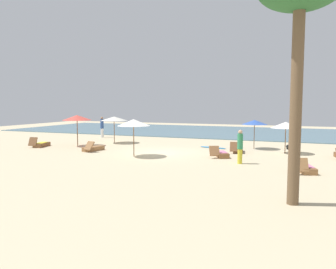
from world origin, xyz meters
name	(u,v)px	position (x,y,z in m)	size (l,w,h in m)	color
ground_plane	(162,153)	(0.00, 0.00, 0.00)	(60.00, 60.00, 0.00)	beige
ocean_water	(221,132)	(0.00, 17.00, 0.03)	(48.00, 16.00, 0.06)	slate
umbrella_0	(114,119)	(-5.60, 3.52, 1.94)	(2.13, 2.13, 2.11)	brown
umbrella_1	(286,125)	(7.34, 2.66, 1.80)	(1.85, 1.85, 2.00)	brown
umbrella_2	(255,122)	(5.23, 4.12, 1.85)	(1.74, 1.74, 2.02)	brown
umbrella_3	(77,118)	(-7.17, 0.89, 2.10)	(2.14, 2.14, 2.29)	brown
umbrella_4	(134,123)	(-0.98, -1.94, 2.02)	(1.95, 1.95, 2.23)	brown
lounger_1	(238,150)	(4.49, 2.00, 0.18)	(0.83, 1.72, 0.73)	brown
lounger_2	(93,148)	(-4.59, -0.90, 0.17)	(0.95, 1.77, 0.70)	olive
lounger_3	(305,169)	(8.50, -3.14, 0.18)	(1.01, 1.74, 0.74)	olive
lounger_4	(41,144)	(-9.33, -0.55, 0.18)	(0.96, 1.72, 0.75)	brown
lounger_5	(221,154)	(3.91, -0.24, 0.18)	(1.23, 1.77, 0.70)	brown
person_0	(102,127)	(-8.89, 6.85, 0.99)	(0.42, 0.42, 1.92)	white
person_1	(240,146)	(5.31, -2.03, 0.92)	(0.31, 0.31, 1.79)	yellow
dog	(288,147)	(7.45, 4.84, 0.17)	(0.36, 0.69, 0.32)	black
surfboard	(213,147)	(2.47, 3.50, 0.04)	(2.09, 0.98, 0.07)	#338CCC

